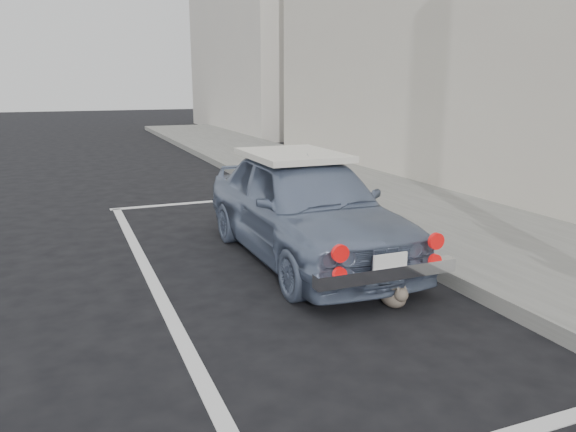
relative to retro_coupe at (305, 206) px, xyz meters
name	(u,v)px	position (x,y,z in m)	size (l,w,h in m)	color
ground	(375,412)	(-0.86, -3.03, -0.62)	(80.00, 80.00, 0.00)	black
sidewalk	(527,253)	(2.34, -1.03, -0.54)	(2.80, 40.00, 0.15)	slate
building_far	(260,31)	(5.49, 16.97, 3.38)	(3.50, 10.00, 8.00)	beige
pline_front	(202,202)	(-0.36, 3.47, -0.62)	(3.00, 0.12, 0.01)	silver
pline_side	(151,278)	(-1.76, -0.03, -0.62)	(0.12, 7.00, 0.01)	silver
retro_coupe	(305,206)	(0.00, 0.00, 0.00)	(1.46, 3.61, 1.22)	slate
cat	(394,295)	(0.15, -1.65, -0.51)	(0.22, 0.47, 0.25)	#786C5B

